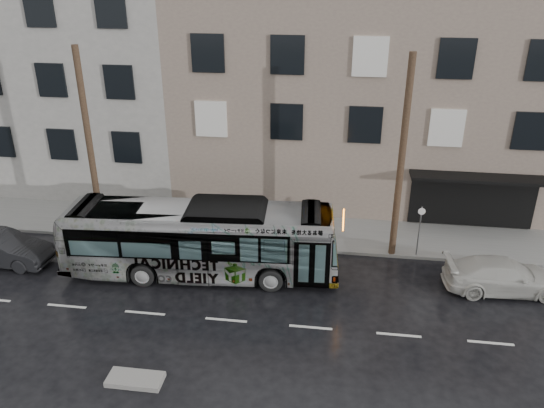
{
  "coord_description": "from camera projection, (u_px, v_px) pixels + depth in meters",
  "views": [
    {
      "loc": [
        3.99,
        -18.49,
        12.29
      ],
      "look_at": [
        1.05,
        2.5,
        2.63
      ],
      "focal_mm": 35.0,
      "sensor_mm": 36.0,
      "label": 1
    }
  ],
  "objects": [
    {
      "name": "sign_post",
      "position": [
        419.0,
        231.0,
        23.72
      ],
      "size": [
        0.06,
        0.06,
        2.4
      ],
      "primitive_type": "cylinder",
      "color": "slate",
      "rests_on": "sidewalk"
    },
    {
      "name": "slush_pile",
      "position": [
        135.0,
        379.0,
        17.03
      ],
      "size": [
        1.8,
        0.8,
        0.18
      ],
      "primitive_type": "cube",
      "rotation": [
        0.0,
        0.0,
        0.0
      ],
      "color": "gray",
      "rests_on": "ground"
    },
    {
      "name": "sidewalk",
      "position": [
        258.0,
        229.0,
        26.65
      ],
      "size": [
        90.0,
        3.6,
        0.15
      ],
      "primitive_type": "cube",
      "color": "gray",
      "rests_on": "ground"
    },
    {
      "name": "utility_pole_rear",
      "position": [
        90.0,
        146.0,
        24.25
      ],
      "size": [
        0.3,
        0.3,
        9.0
      ],
      "primitive_type": "cylinder",
      "color": "brown",
      "rests_on": "sidewalk"
    },
    {
      "name": "ground",
      "position": [
        239.0,
        284.0,
        22.26
      ],
      "size": [
        120.0,
        120.0,
        0.0
      ],
      "primitive_type": "plane",
      "color": "black",
      "rests_on": "ground"
    },
    {
      "name": "white_sedan",
      "position": [
        503.0,
        276.0,
        21.57
      ],
      "size": [
        4.86,
        2.27,
        1.37
      ],
      "primitive_type": "imported",
      "rotation": [
        0.0,
        0.0,
        1.65
      ],
      "color": "beige",
      "rests_on": "ground"
    },
    {
      "name": "bus",
      "position": [
        201.0,
        239.0,
        22.43
      ],
      "size": [
        11.82,
        3.52,
        3.25
      ],
      "primitive_type": "imported",
      "rotation": [
        0.0,
        0.0,
        1.64
      ],
      "color": "#B2B2B2",
      "rests_on": "ground"
    },
    {
      "name": "utility_pole_front",
      "position": [
        401.0,
        160.0,
        22.49
      ],
      "size": [
        0.3,
        0.3,
        9.0
      ],
      "primitive_type": "cylinder",
      "color": "brown",
      "rests_on": "sidewalk"
    },
    {
      "name": "building_taupe",
      "position": [
        363.0,
        91.0,
        30.8
      ],
      "size": [
        20.0,
        12.0,
        11.0
      ],
      "primitive_type": "cube",
      "color": "gray",
      "rests_on": "ground"
    },
    {
      "name": "dark_sedan",
      "position": [
        2.0,
        249.0,
        23.54
      ],
      "size": [
        4.49,
        1.79,
        1.45
      ],
      "primitive_type": "imported",
      "rotation": [
        0.0,
        0.0,
        1.51
      ],
      "color": "black",
      "rests_on": "ground"
    },
    {
      "name": "building_grey",
      "position": [
        4.0,
        36.0,
        34.01
      ],
      "size": [
        26.0,
        15.0,
        16.0
      ],
      "primitive_type": "cube",
      "color": "#AAA6A0",
      "rests_on": "ground"
    }
  ]
}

